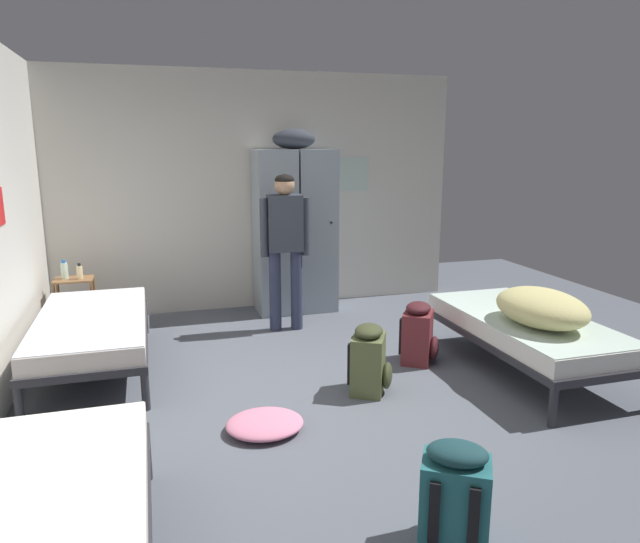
{
  "coord_description": "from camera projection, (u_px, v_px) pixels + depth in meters",
  "views": [
    {
      "loc": [
        -1.24,
        -3.9,
        1.92
      ],
      "look_at": [
        0.0,
        0.28,
        0.95
      ],
      "focal_mm": 32.59,
      "sensor_mm": 36.0,
      "label": 1
    }
  ],
  "objects": [
    {
      "name": "locker_bank",
      "position": [
        295.0,
        228.0,
        6.64
      ],
      "size": [
        0.9,
        0.55,
        2.07
      ],
      "color": "#8C99A3",
      "rests_on": "ground_plane"
    },
    {
      "name": "bed_left_front",
      "position": [
        34.0,
        535.0,
        2.33
      ],
      "size": [
        0.9,
        1.9,
        0.49
      ],
      "color": "#28282D",
      "rests_on": "ground_plane"
    },
    {
      "name": "bed_right",
      "position": [
        525.0,
        329.0,
        4.91
      ],
      "size": [
        0.9,
        1.9,
        0.49
      ],
      "color": "#28282D",
      "rests_on": "ground_plane"
    },
    {
      "name": "bed_left_rear",
      "position": [
        92.0,
        328.0,
        4.93
      ],
      "size": [
        0.9,
        1.9,
        0.49
      ],
      "color": "#28282D",
      "rests_on": "ground_plane"
    },
    {
      "name": "ground_plane",
      "position": [
        330.0,
        401.0,
        4.41
      ],
      "size": [
        8.9,
        8.9,
        0.0
      ],
      "primitive_type": "plane",
      "color": "#565B66"
    },
    {
      "name": "person_traveler",
      "position": [
        285.0,
        238.0,
        5.91
      ],
      "size": [
        0.51,
        0.23,
        1.61
      ],
      "color": "#2D334C",
      "rests_on": "ground_plane"
    },
    {
      "name": "backpack_olive",
      "position": [
        370.0,
        361.0,
        4.52
      ],
      "size": [
        0.41,
        0.4,
        0.55
      ],
      "color": "#566038",
      "rests_on": "ground_plane"
    },
    {
      "name": "lotion_bottle",
      "position": [
        80.0,
        272.0,
        5.86
      ],
      "size": [
        0.06,
        0.06,
        0.16
      ],
      "color": "beige",
      "rests_on": "shelf_unit"
    },
    {
      "name": "clothes_pile_pink",
      "position": [
        265.0,
        424.0,
        3.94
      ],
      "size": [
        0.53,
        0.47,
        0.1
      ],
      "color": "pink",
      "rests_on": "ground_plane"
    },
    {
      "name": "backpack_teal",
      "position": [
        455.0,
        498.0,
        2.77
      ],
      "size": [
        0.4,
        0.41,
        0.55
      ],
      "color": "#23666B",
      "rests_on": "ground_plane"
    },
    {
      "name": "water_bottle",
      "position": [
        64.0,
        270.0,
        5.87
      ],
      "size": [
        0.07,
        0.07,
        0.2
      ],
      "color": "silver",
      "rests_on": "shelf_unit"
    },
    {
      "name": "backpack_maroon",
      "position": [
        419.0,
        334.0,
        5.15
      ],
      "size": [
        0.41,
        0.4,
        0.55
      ],
      "color": "maroon",
      "rests_on": "ground_plane"
    },
    {
      "name": "bedding_heap",
      "position": [
        541.0,
        307.0,
        4.63
      ],
      "size": [
        0.61,
        0.86,
        0.29
      ],
      "color": "#D1C67F",
      "rests_on": "bed_right"
    },
    {
      "name": "room_backdrop",
      "position": [
        145.0,
        210.0,
        4.98
      ],
      "size": [
        4.74,
        5.62,
        2.72
      ],
      "color": "beige",
      "rests_on": "ground_plane"
    },
    {
      "name": "shelf_unit",
      "position": [
        75.0,
        300.0,
        5.94
      ],
      "size": [
        0.38,
        0.3,
        0.57
      ],
      "color": "brown",
      "rests_on": "ground_plane"
    }
  ]
}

